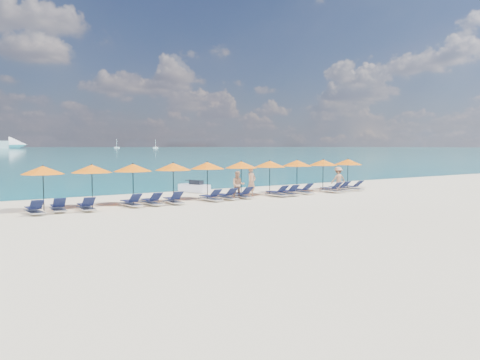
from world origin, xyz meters
TOP-DOWN VIEW (x-y plane):
  - ground at (0.00, 0.00)m, footprint 1400.00×1400.00m
  - sailboat_near at (198.99, 486.42)m, footprint 6.00×2.00m
  - sailboat_far at (178.78, 563.18)m, footprint 6.51×2.17m
  - jetski at (-0.02, 8.74)m, footprint 1.59×2.46m
  - beachgoer_a at (1.46, 3.92)m, footprint 0.82×0.68m
  - beachgoer_b at (0.39, 3.81)m, footprint 0.94×0.81m
  - beachgoer_c at (8.66, 3.64)m, footprint 1.20×0.72m
  - umbrella_0 at (-10.57, 4.60)m, footprint 2.10×2.10m
  - umbrella_1 at (-8.18, 4.61)m, footprint 2.10×2.10m
  - umbrella_2 at (-5.97, 4.57)m, footprint 2.10×2.10m
  - umbrella_3 at (-3.56, 4.56)m, footprint 2.10×2.10m
  - umbrella_4 at (-1.21, 4.76)m, footprint 2.10×2.10m
  - umbrella_5 at (1.13, 4.60)m, footprint 2.10×2.10m
  - umbrella_6 at (3.42, 4.65)m, footprint 2.10×2.10m
  - umbrella_7 at (5.89, 4.82)m, footprint 2.10×2.10m
  - umbrella_8 at (8.19, 4.68)m, footprint 2.10×2.10m
  - umbrella_9 at (10.62, 4.63)m, footprint 2.10×2.10m
  - lounger_0 at (-11.21, 3.44)m, footprint 0.70×1.73m
  - lounger_1 at (-10.10, 3.67)m, footprint 0.75×1.74m
  - lounger_2 at (-8.85, 3.31)m, footprint 0.68×1.72m
  - lounger_3 at (-6.45, 3.58)m, footprint 0.74×1.74m
  - lounger_4 at (-5.32, 3.54)m, footprint 0.73×1.74m
  - lounger_5 at (-4.10, 3.45)m, footprint 0.67×1.72m
  - lounger_6 at (-1.74, 3.45)m, footprint 0.77×1.75m
  - lounger_7 at (-0.57, 3.59)m, footprint 0.74×1.74m
  - lounger_8 at (0.60, 3.67)m, footprint 0.67×1.72m
  - lounger_9 at (3.03, 3.32)m, footprint 0.73×1.74m
  - lounger_10 at (4.01, 3.40)m, footprint 0.66×1.71m
  - lounger_11 at (5.41, 3.67)m, footprint 0.68×1.72m
  - lounger_12 at (7.68, 3.31)m, footprint 0.70×1.73m
  - lounger_13 at (8.80, 3.63)m, footprint 0.69×1.72m
  - lounger_14 at (10.06, 3.59)m, footprint 0.71×1.73m

SIDE VIEW (x-z plane):
  - ground at x=0.00m, z-range 0.00..0.00m
  - lounger_0 at x=-11.21m, z-range -0.09..0.56m
  - lounger_1 at x=-10.10m, z-range -0.09..0.56m
  - lounger_2 at x=-8.85m, z-range -0.09..0.56m
  - lounger_3 at x=-6.45m, z-range -0.09..0.56m
  - lounger_4 at x=-5.32m, z-range -0.09..0.56m
  - lounger_5 at x=-4.10m, z-range -0.09..0.56m
  - lounger_6 at x=-1.74m, z-range -0.09..0.56m
  - lounger_7 at x=-0.57m, z-range -0.09..0.56m
  - lounger_8 at x=0.60m, z-range -0.09..0.56m
  - lounger_9 at x=3.03m, z-range -0.09..0.56m
  - lounger_10 at x=4.01m, z-range -0.09..0.56m
  - lounger_11 at x=5.41m, z-range -0.09..0.56m
  - lounger_12 at x=7.68m, z-range -0.09..0.56m
  - lounger_13 at x=8.80m, z-range -0.09..0.56m
  - lounger_14 at x=10.06m, z-range -0.09..0.56m
  - jetski at x=-0.02m, z-range -0.07..0.75m
  - beachgoer_b at x=0.39m, z-range 0.00..1.67m
  - beachgoer_c at x=8.66m, z-range 0.00..1.74m
  - beachgoer_a at x=1.46m, z-range 0.00..1.93m
  - sailboat_near at x=198.99m, z-range -4.37..6.63m
  - sailboat_far at x=178.78m, z-range -4.74..7.19m
  - umbrella_0 at x=-10.57m, z-range 0.88..3.16m
  - umbrella_1 at x=-8.18m, z-range 0.88..3.16m
  - umbrella_2 at x=-5.97m, z-range 0.88..3.16m
  - umbrella_3 at x=-3.56m, z-range 0.88..3.16m
  - umbrella_4 at x=-1.21m, z-range 0.88..3.16m
  - umbrella_5 at x=1.13m, z-range 0.88..3.16m
  - umbrella_6 at x=3.42m, z-range 0.88..3.16m
  - umbrella_7 at x=5.89m, z-range 0.88..3.16m
  - umbrella_8 at x=8.19m, z-range 0.88..3.16m
  - umbrella_9 at x=10.62m, z-range 0.88..3.16m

